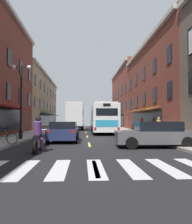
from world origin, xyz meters
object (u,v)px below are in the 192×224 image
at_px(bicycle_near, 3,138).
at_px(pedestrian_far, 142,124).
at_px(pedestrian_rear, 159,126).
at_px(sedan_mid, 64,131).
at_px(sedan_far, 155,134).
at_px(transit_bus, 102,118).
at_px(street_lamp_twin, 21,98).
at_px(motorcycle_rider, 38,137).
at_px(box_truck, 75,117).
at_px(sedan_near, 76,124).

height_order(bicycle_near, pedestrian_far, pedestrian_far).
relative_size(pedestrian_far, pedestrian_rear, 1.09).
distance_m(sedan_mid, sedan_far, 6.38).
relative_size(sedan_mid, pedestrian_rear, 2.57).
bearing_deg(transit_bus, bicycle_near, -116.95).
bearing_deg(pedestrian_rear, bicycle_near, 69.62).
height_order(transit_bus, pedestrian_rear, transit_bus).
height_order(sedan_mid, bicycle_near, sedan_mid).
bearing_deg(street_lamp_twin, sedan_mid, -12.29).
relative_size(sedan_mid, sedan_far, 0.98).
height_order(transit_bus, motorcycle_rider, transit_bus).
relative_size(motorcycle_rider, street_lamp_twin, 0.38).
bearing_deg(sedan_mid, transit_bus, 70.93).
xyz_separation_m(box_truck, sedan_mid, (-0.13, -18.08, -1.37)).
relative_size(motorcycle_rider, bicycle_near, 1.23).
distance_m(box_truck, bicycle_near, 21.20).
bearing_deg(pedestrian_rear, box_truck, -21.48).
xyz_separation_m(motorcycle_rider, pedestrian_far, (9.00, 14.92, 0.36)).
xyz_separation_m(transit_bus, pedestrian_far, (4.61, -0.75, -0.66)).
relative_size(box_truck, bicycle_near, 4.15).
relative_size(sedan_mid, street_lamp_twin, 0.79).
bearing_deg(sedan_near, transit_bus, -79.04).
relative_size(sedan_near, street_lamp_twin, 0.85).
bearing_deg(pedestrian_far, box_truck, 166.40).
height_order(box_truck, sedan_far, box_truck).
relative_size(box_truck, pedestrian_far, 3.91).
relative_size(motorcycle_rider, pedestrian_rear, 1.26).
relative_size(sedan_near, motorcycle_rider, 2.21).
xyz_separation_m(sedan_mid, pedestrian_rear, (8.31, 4.30, 0.28)).
distance_m(motorcycle_rider, pedestrian_far, 17.43).
distance_m(box_truck, pedestrian_rear, 16.06).
bearing_deg(pedestrian_rear, sedan_near, -33.92).
relative_size(transit_bus, motorcycle_rider, 5.59).
distance_m(sedan_mid, bicycle_near, 4.21).
xyz_separation_m(bicycle_near, pedestrian_far, (11.40, 12.62, 0.57)).
relative_size(transit_bus, bicycle_near, 6.86).
height_order(transit_bus, pedestrian_far, transit_bus).
xyz_separation_m(sedan_mid, street_lamp_twin, (-3.18, 0.69, 2.41)).
distance_m(transit_bus, pedestrian_rear, 7.85).
xyz_separation_m(sedan_near, bicycle_near, (-3.11, -32.43, -0.19)).
bearing_deg(sedan_far, sedan_mid, 146.25).
xyz_separation_m(sedan_near, pedestrian_far, (8.30, -19.81, 0.38)).
xyz_separation_m(sedan_near, pedestrian_rear, (8.35, -25.33, 0.30)).
bearing_deg(sedan_mid, pedestrian_rear, 27.36).
height_order(box_truck, sedan_mid, box_truck).
bearing_deg(bicycle_near, transit_bus, 63.05).
bearing_deg(box_truck, sedan_far, -76.56).
height_order(transit_bus, sedan_near, transit_bus).
bearing_deg(sedan_far, pedestrian_rear, 68.99).
xyz_separation_m(box_truck, motorcycle_rider, (-0.88, -23.18, -1.37)).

